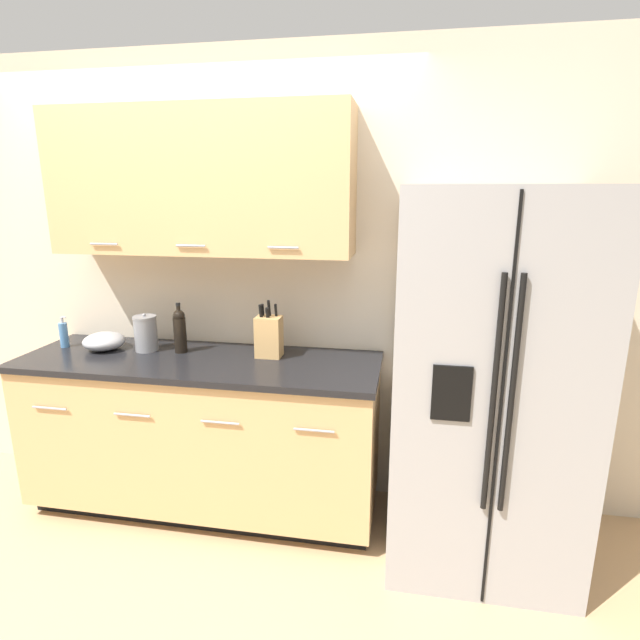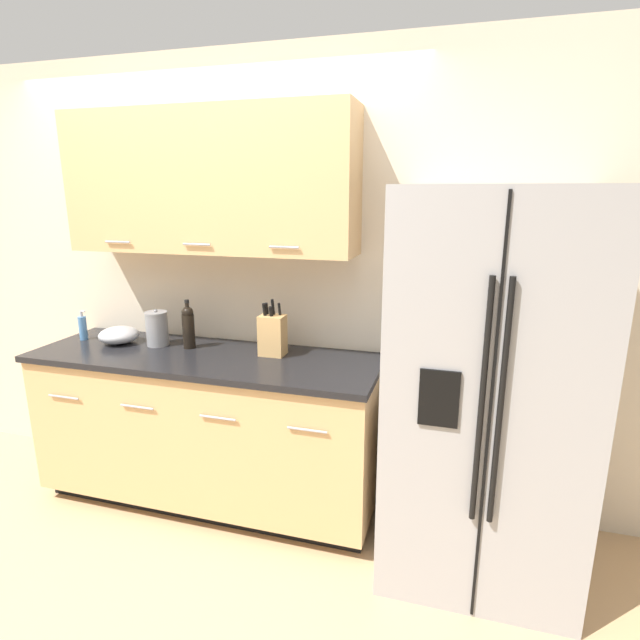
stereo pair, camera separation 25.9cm
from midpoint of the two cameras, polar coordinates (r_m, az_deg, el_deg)
The scene contains 9 objects.
ground_plane at distance 2.73m, azimuth -20.91°, elevation -28.67°, with size 14.00×14.00×0.00m, color tan.
wall_back at distance 3.06m, azimuth -9.46°, elevation 6.98°, with size 10.00×0.39×2.60m.
counter_unit at distance 3.06m, azimuth -10.17°, elevation -12.04°, with size 2.01×0.64×0.93m.
refrigerator at distance 2.53m, azimuth 21.25°, elevation -7.38°, with size 0.88×0.82×1.85m.
knife_block at distance 2.80m, azimuth -2.83°, elevation -1.71°, with size 0.14×0.11×0.32m.
wine_bottle at distance 2.99m, azimuth -12.45°, elevation -0.73°, with size 0.07×0.07×0.29m.
soap_dispenser at distance 3.38m, azimuth -23.54°, elevation -0.83°, with size 0.05×0.05×0.19m.
steel_canister at distance 3.09m, azimuth -15.89°, elevation -0.98°, with size 0.13×0.13×0.22m.
mixing_bowl at distance 3.23m, azimuth -19.91°, elevation -1.65°, with size 0.24×0.24×0.10m.
Camera 2 is at (1.46, -1.50, 1.82)m, focal length 28.00 mm.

